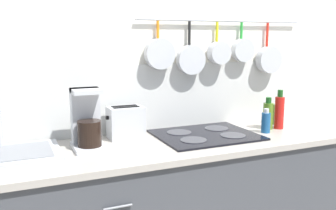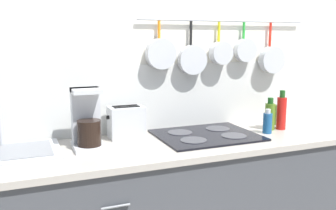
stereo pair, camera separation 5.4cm
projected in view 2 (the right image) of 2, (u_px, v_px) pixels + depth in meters
name	position (u px, v px, depth m)	size (l,w,h in m)	color
wall_back	(206.00, 73.00, 2.57)	(7.20, 0.15, 2.60)	silver
cabinet_base	(229.00, 207.00, 2.39)	(3.23, 0.60, 0.88)	#3F4247
countertop	(231.00, 138.00, 2.31)	(3.27, 0.62, 0.03)	#A59E93
sink_basin	(1.00, 152.00, 1.93)	(0.58, 0.38, 0.21)	#B7BABF
coffee_maker	(87.00, 123.00, 2.05)	(0.17, 0.21, 0.33)	#B7BABF
toaster	(126.00, 122.00, 2.26)	(0.22, 0.14, 0.19)	#B7BABF
cooktop	(206.00, 135.00, 2.30)	(0.60, 0.49, 0.01)	black
bottle_vinegar	(267.00, 123.00, 2.36)	(0.06, 0.06, 0.16)	navy
bottle_olive_oil	(270.00, 116.00, 2.46)	(0.07, 0.07, 0.21)	#4C721E
bottle_dish_soap	(281.00, 112.00, 2.46)	(0.06, 0.06, 0.26)	red
bottle_cooking_wine	(280.00, 114.00, 2.60)	(0.07, 0.07, 0.17)	#4C721E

